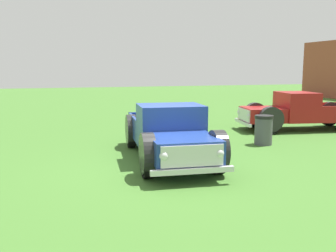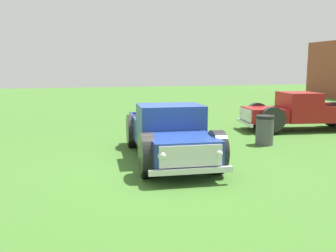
% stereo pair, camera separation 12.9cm
% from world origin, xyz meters
% --- Properties ---
extents(ground_plane, '(80.00, 80.00, 0.00)m').
position_xyz_m(ground_plane, '(0.00, 0.00, 0.00)').
color(ground_plane, '#3D6B28').
extents(pickup_truck_foreground, '(5.07, 2.33, 1.50)m').
position_xyz_m(pickup_truck_foreground, '(-0.38, 0.37, 0.72)').
color(pickup_truck_foreground, navy).
rests_on(pickup_truck_foreground, ground_plane).
extents(pickup_truck_behind_left, '(2.68, 5.16, 1.51)m').
position_xyz_m(pickup_truck_behind_left, '(-3.72, 6.64, 0.72)').
color(pickup_truck_behind_left, maroon).
rests_on(pickup_truck_behind_left, ground_plane).
extents(trash_can, '(0.59, 0.59, 0.95)m').
position_xyz_m(trash_can, '(-1.59, 3.91, 0.48)').
color(trash_can, '#4C4C51').
rests_on(trash_can, ground_plane).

